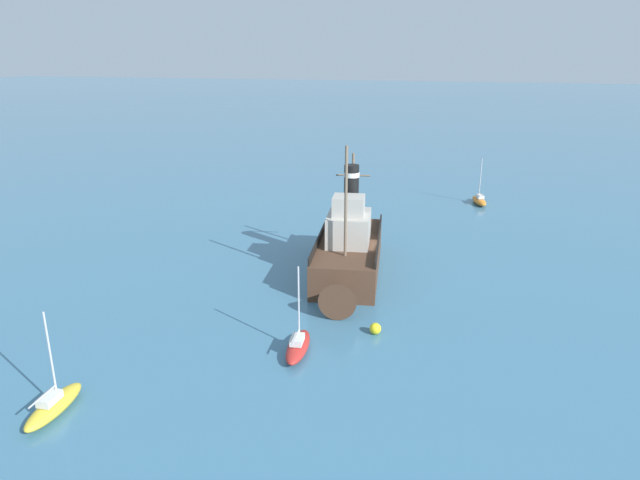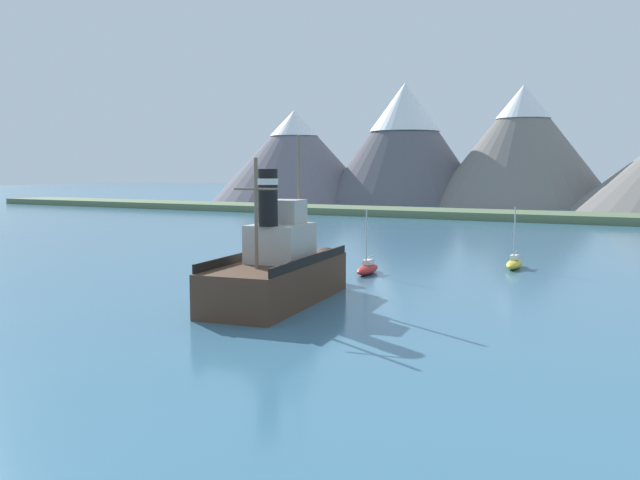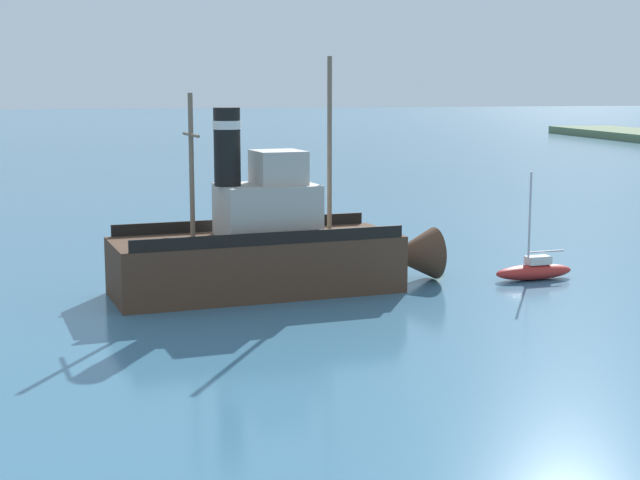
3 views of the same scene
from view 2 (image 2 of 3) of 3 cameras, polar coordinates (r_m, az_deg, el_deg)
The scene contains 7 objects.
ground_plane at distance 40.76m, azimuth -4.26°, elevation -5.05°, with size 600.00×600.00×0.00m, color teal.
mountain_ridge at distance 154.43m, azimuth 23.85°, elevation 7.65°, with size 193.27×56.03×32.32m.
shoreline_strip at distance 111.53m, azimuth 17.67°, elevation 1.93°, with size 240.00×12.00×1.20m, color #5B704C.
old_tugboat at distance 40.07m, azimuth -3.25°, elevation -2.58°, with size 6.09×14.74×9.90m.
sailboat_red at distance 50.79m, azimuth 4.02°, elevation -2.40°, with size 1.52×3.90×4.90m.
sailboat_yellow at distance 55.66m, azimuth 16.05°, elevation -1.89°, with size 1.37×3.87×4.90m.
mooring_buoy at distance 49.58m, azimuth -1.43°, elevation -2.69°, with size 0.67×0.67×0.67m, color yellow.
Camera 2 is at (22.07, -33.40, 7.70)m, focal length 38.00 mm.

